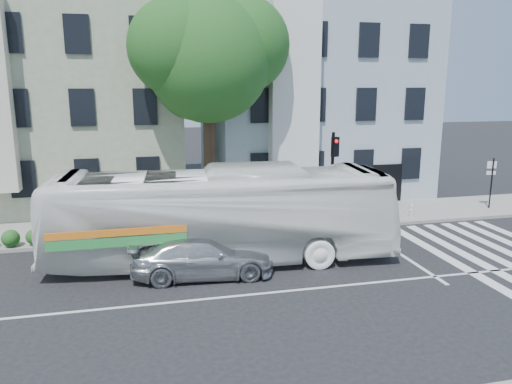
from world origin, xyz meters
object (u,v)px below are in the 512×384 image
object	(u,v)px
bus	(222,215)
traffic_signal	(333,167)
fire_hydrant	(412,210)
sedan	(202,256)

from	to	relation	value
bus	traffic_signal	bearing A→B (deg)	-54.93
traffic_signal	bus	bearing A→B (deg)	-164.41
bus	fire_hydrant	world-z (taller)	bus
bus	sedan	bearing A→B (deg)	149.19
sedan	traffic_signal	distance (m)	8.28
bus	traffic_signal	world-z (taller)	traffic_signal
fire_hydrant	bus	bearing A→B (deg)	-160.24
sedan	fire_hydrant	bearing A→B (deg)	-61.80
sedan	fire_hydrant	xyz separation A→B (m)	(10.74, 4.81, -0.21)
traffic_signal	fire_hydrant	distance (m)	4.80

